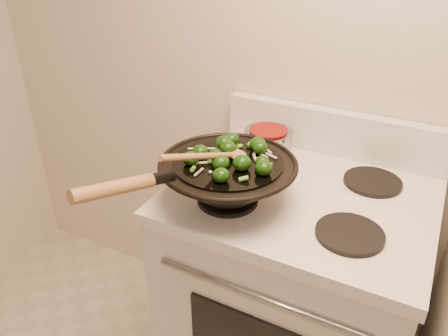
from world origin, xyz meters
The scene contains 5 objects.
stove centered at (-0.15, 1.17, 0.47)m, with size 0.78×0.67×1.08m.
wok centered at (-0.33, 1.02, 1.00)m, with size 0.40×0.64×0.22m.
stirfry centered at (-0.32, 1.04, 1.07)m, with size 0.28×0.26×0.05m.
wooden_spoon centered at (-0.34, 0.97, 1.09)m, with size 0.11×0.31×0.12m.
saucepan centered at (-0.33, 1.32, 0.98)m, with size 0.17×0.27×0.10m.
Camera 1 is at (0.16, 0.06, 1.64)m, focal length 35.00 mm.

